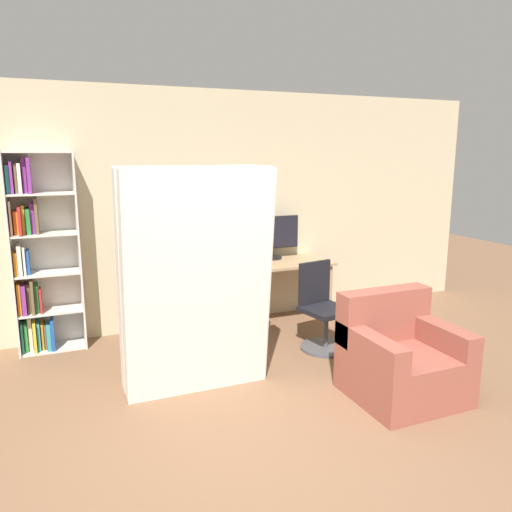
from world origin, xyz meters
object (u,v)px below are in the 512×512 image
object	(u,v)px
mattress_far	(191,278)
armchair	(400,358)
mattress_near	(199,285)
monitor	(272,235)
bookshelf	(38,258)
office_chair	(323,315)

from	to	relation	value
mattress_far	armchair	size ratio (longest dim) A/B	2.23
mattress_near	mattress_far	xyz separation A→B (m)	(0.00, 0.25, 0.00)
monitor	bookshelf	distance (m)	2.58
office_chair	bookshelf	xyz separation A→B (m)	(-2.68, 1.08, 0.61)
monitor	armchair	size ratio (longest dim) A/B	0.82
office_chair	armchair	size ratio (longest dim) A/B	1.05
mattress_near	bookshelf	bearing A→B (deg)	127.84
monitor	armchair	xyz separation A→B (m)	(0.17, -2.23, -0.72)
mattress_far	armchair	xyz separation A→B (m)	(1.53, -0.90, -0.63)
monitor	armchair	bearing A→B (deg)	-85.61
mattress_near	mattress_far	bearing A→B (deg)	90.00
monitor	mattress_near	size ratio (longest dim) A/B	0.37
office_chair	mattress_far	world-z (taller)	mattress_far
office_chair	mattress_near	size ratio (longest dim) A/B	0.47
mattress_near	mattress_far	size ratio (longest dim) A/B	1.00
monitor	armchair	world-z (taller)	monitor
monitor	office_chair	world-z (taller)	monitor
monitor	mattress_near	world-z (taller)	mattress_near
armchair	office_chair	bearing A→B (deg)	93.64
bookshelf	mattress_far	world-z (taller)	bookshelf
bookshelf	mattress_far	bearing A→B (deg)	-47.34
office_chair	mattress_far	bearing A→B (deg)	-170.41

